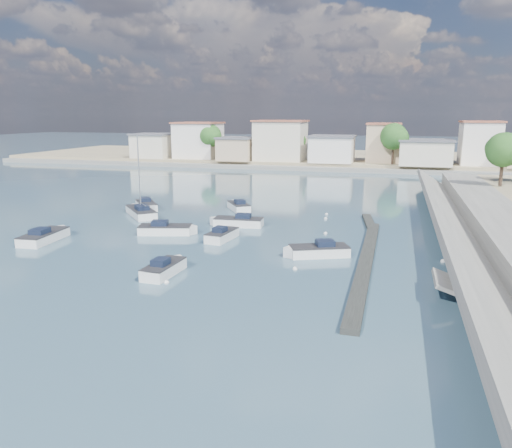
{
  "coord_description": "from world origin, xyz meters",
  "views": [
    {
      "loc": [
        8.77,
        -26.86,
        10.99
      ],
      "look_at": [
        -2.96,
        14.92,
        1.4
      ],
      "focal_mm": 35.0,
      "sensor_mm": 36.0,
      "label": 1
    }
  ],
  "objects": [
    {
      "name": "far_town",
      "position": [
        10.71,
        76.92,
        4.93
      ],
      "size": [
        113.01,
        12.8,
        8.35
      ],
      "color": "beige",
      "rests_on": "far_shore_land"
    },
    {
      "name": "shore_trees",
      "position": [
        8.34,
        68.11,
        6.22
      ],
      "size": [
        74.56,
        38.32,
        7.92
      ],
      "color": "#38281E",
      "rests_on": "ground"
    },
    {
      "name": "motorboat_d",
      "position": [
        3.06,
        10.96,
        0.38
      ],
      "size": [
        5.15,
        3.57,
        1.48
      ],
      "color": "white",
      "rests_on": "ground"
    },
    {
      "name": "motorboat_f",
      "position": [
        -8.79,
        27.99,
        0.38
      ],
      "size": [
        3.82,
        4.56,
        1.48
      ],
      "color": "white",
      "rests_on": "ground"
    },
    {
      "name": "motorboat_h",
      "position": [
        -11.43,
        14.63,
        0.38
      ],
      "size": [
        5.49,
        3.1,
        1.48
      ],
      "color": "white",
      "rests_on": "ground"
    },
    {
      "name": "motorboat_a",
      "position": [
        -6.41,
        3.66,
        0.38
      ],
      "size": [
        1.79,
        4.55,
        1.48
      ],
      "color": "white",
      "rests_on": "ground"
    },
    {
      "name": "motorboat_b",
      "position": [
        -5.8,
        14.09,
        0.38
      ],
      "size": [
        2.07,
        4.48,
        1.48
      ],
      "color": "white",
      "rests_on": "ground"
    },
    {
      "name": "sailboat",
      "position": [
        -18.2,
        21.81,
        0.41
      ],
      "size": [
        5.69,
        6.02,
        9.0
      ],
      "color": "white",
      "rests_on": "ground"
    },
    {
      "name": "motorboat_g",
      "position": [
        -19.33,
        25.4,
        0.38
      ],
      "size": [
        4.37,
        4.89,
        1.48
      ],
      "color": "white",
      "rests_on": "ground"
    },
    {
      "name": "ground",
      "position": [
        0.0,
        40.0,
        0.0
      ],
      "size": [
        400.0,
        400.0,
        0.0
      ],
      "primitive_type": "plane",
      "color": "#2E485D",
      "rests_on": "ground"
    },
    {
      "name": "breakwater",
      "position": [
        6.9,
        12.69,
        0.17
      ],
      "size": [
        2.0,
        31.02,
        0.35
      ],
      "color": "black",
      "rests_on": "ground"
    },
    {
      "name": "far_shore_quay",
      "position": [
        0.0,
        71.0,
        0.4
      ],
      "size": [
        160.0,
        2.5,
        0.8
      ],
      "primitive_type": "cube",
      "color": "slate",
      "rests_on": "ground"
    },
    {
      "name": "far_shore_land",
      "position": [
        0.0,
        92.0,
        0.7
      ],
      "size": [
        160.0,
        40.0,
        1.4
      ],
      "primitive_type": "cube",
      "color": "gray",
      "rests_on": "ground"
    },
    {
      "name": "motorboat_c",
      "position": [
        -6.36,
        19.66,
        0.38
      ],
      "size": [
        5.47,
        2.25,
        1.48
      ],
      "color": "white",
      "rests_on": "ground"
    },
    {
      "name": "mooring_buoys",
      "position": [
        2.6,
        15.41,
        0.05
      ],
      "size": [
        18.4,
        26.31,
        0.35
      ],
      "color": "white",
      "rests_on": "ground"
    },
    {
      "name": "motorboat_e",
      "position": [
        -20.8,
        9.42,
        0.38
      ],
      "size": [
        2.47,
        5.81,
        1.48
      ],
      "color": "white",
      "rests_on": "ground"
    }
  ]
}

